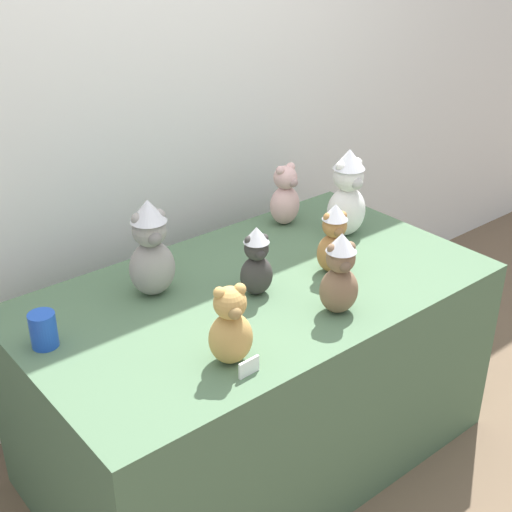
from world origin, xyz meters
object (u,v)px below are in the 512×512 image
at_px(display_table, 256,374).
at_px(party_cup_blue, 43,330).
at_px(teddy_bear_blush, 285,196).
at_px(teddy_bear_ash, 151,249).
at_px(teddy_bear_caramel, 334,239).
at_px(teddy_bear_charcoal, 257,262).
at_px(teddy_bear_snow, 347,194).
at_px(teddy_bear_mocha, 340,274).
at_px(teddy_bear_honey, 231,327).

bearing_deg(display_table, party_cup_blue, 169.59).
xyz_separation_m(teddy_bear_blush, teddy_bear_ash, (-0.71, -0.14, 0.05)).
height_order(teddy_bear_caramel, teddy_bear_ash, teddy_bear_ash).
relative_size(teddy_bear_charcoal, teddy_bear_snow, 0.70).
height_order(teddy_bear_blush, party_cup_blue, teddy_bear_blush).
xyz_separation_m(teddy_bear_caramel, teddy_bear_charcoal, (-0.31, 0.05, -0.01)).
distance_m(teddy_bear_caramel, party_cup_blue, 1.01).
relative_size(teddy_bear_blush, teddy_bear_mocha, 0.91).
relative_size(teddy_bear_snow, party_cup_blue, 3.18).
distance_m(display_table, teddy_bear_charcoal, 0.49).
bearing_deg(teddy_bear_snow, teddy_bear_mocha, -131.62).
distance_m(teddy_bear_charcoal, teddy_bear_ash, 0.35).
height_order(teddy_bear_caramel, party_cup_blue, teddy_bear_caramel).
distance_m(teddy_bear_charcoal, teddy_bear_snow, 0.58).
bearing_deg(teddy_bear_ash, teddy_bear_blush, 23.69).
relative_size(teddy_bear_blush, teddy_bear_ash, 0.74).
distance_m(teddy_bear_snow, party_cup_blue, 1.25).
height_order(teddy_bear_blush, teddy_bear_honey, teddy_bear_blush).
relative_size(teddy_bear_charcoal, teddy_bear_mocha, 0.88).
bearing_deg(teddy_bear_snow, teddy_bear_blush, 123.34).
distance_m(teddy_bear_mocha, teddy_bear_ash, 0.62).
bearing_deg(teddy_bear_honey, teddy_bear_snow, 42.97).
distance_m(teddy_bear_snow, teddy_bear_honey, 0.95).
relative_size(teddy_bear_mocha, party_cup_blue, 2.52).
distance_m(teddy_bear_mocha, party_cup_blue, 0.91).
xyz_separation_m(teddy_bear_blush, party_cup_blue, (-1.12, -0.20, -0.06)).
distance_m(display_table, teddy_bear_blush, 0.72).
relative_size(teddy_bear_caramel, teddy_bear_ash, 0.76).
xyz_separation_m(display_table, party_cup_blue, (-0.70, 0.13, 0.42)).
distance_m(teddy_bear_snow, teddy_bear_mocha, 0.58).
height_order(teddy_bear_charcoal, teddy_bear_blush, teddy_bear_blush).
distance_m(display_table, teddy_bear_mocha, 0.59).
relative_size(teddy_bear_blush, party_cup_blue, 2.30).
distance_m(teddy_bear_ash, party_cup_blue, 0.43).
bearing_deg(teddy_bear_snow, party_cup_blue, -174.77).
height_order(teddy_bear_snow, teddy_bear_ash, teddy_bear_snow).
relative_size(teddy_bear_caramel, party_cup_blue, 2.35).
xyz_separation_m(teddy_bear_honey, party_cup_blue, (-0.38, 0.41, -0.06)).
height_order(teddy_bear_snow, party_cup_blue, teddy_bear_snow).
bearing_deg(teddy_bear_charcoal, teddy_bear_ash, 159.33).
bearing_deg(display_table, teddy_bear_ash, 147.22).
distance_m(teddy_bear_blush, teddy_bear_ash, 0.73).
xyz_separation_m(teddy_bear_snow, teddy_bear_honey, (-0.86, -0.39, -0.05)).
bearing_deg(teddy_bear_charcoal, party_cup_blue, -174.54).
height_order(teddy_bear_caramel, teddy_bear_blush, teddy_bear_caramel).
xyz_separation_m(teddy_bear_honey, teddy_bear_ash, (0.04, 0.47, 0.05)).
xyz_separation_m(teddy_bear_mocha, teddy_bear_ash, (-0.39, 0.47, 0.03)).
height_order(teddy_bear_mocha, party_cup_blue, teddy_bear_mocha).
xyz_separation_m(teddy_bear_caramel, teddy_bear_snow, (0.25, 0.18, 0.04)).
bearing_deg(teddy_bear_snow, display_table, -162.78).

